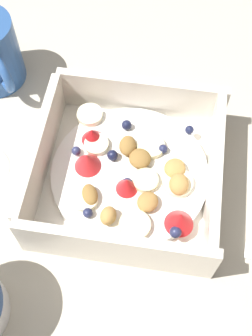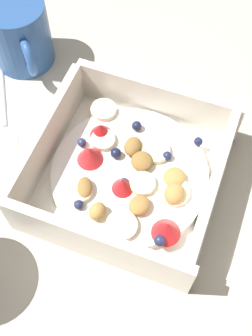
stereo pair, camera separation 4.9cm
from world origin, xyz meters
name	(u,v)px [view 2 (the right image)]	position (x,y,z in m)	size (l,w,h in m)	color
ground_plane	(134,171)	(0.00, 0.00, 0.00)	(2.40, 2.40, 0.00)	beige
fruit_bowl	(126,173)	(0.00, 0.02, 0.02)	(0.20, 0.20, 0.07)	white
spoon	(4,123)	(0.18, -0.01, 0.00)	(0.11, 0.16, 0.01)	silver
coffee_mug	(20,35)	(0.20, -0.11, 0.05)	(0.09, 0.10, 0.09)	#2D5699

